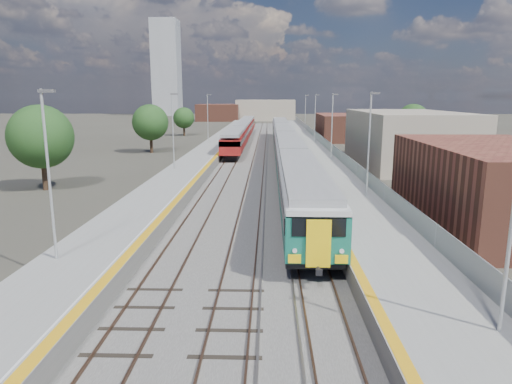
{
  "coord_description": "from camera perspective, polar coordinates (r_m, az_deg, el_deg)",
  "views": [
    {
      "loc": [
        -0.62,
        -11.26,
        8.2
      ],
      "look_at": [
        -1.45,
        17.26,
        2.2
      ],
      "focal_mm": 32.0,
      "sensor_mm": 36.0,
      "label": 1
    }
  ],
  "objects": [
    {
      "name": "platform_left",
      "position": [
        64.76,
        -5.84,
        5.0
      ],
      "size": [
        4.3,
        155.0,
        8.52
      ],
      "color": "slate",
      "rests_on": "ground"
    },
    {
      "name": "tree_d",
      "position": [
        81.37,
        18.99,
        8.56
      ],
      "size": [
        5.16,
        5.16,
        7.0
      ],
      "color": "#382619",
      "rests_on": "ground"
    },
    {
      "name": "green_train",
      "position": [
        59.21,
        3.73,
        6.07
      ],
      "size": [
        2.89,
        80.46,
        3.18
      ],
      "color": "black",
      "rests_on": "ground"
    },
    {
      "name": "tracks",
      "position": [
        65.94,
        0.76,
        4.82
      ],
      "size": [
        8.96,
        160.0,
        0.17
      ],
      "color": "#4C3323",
      "rests_on": "ground"
    },
    {
      "name": "platform_right",
      "position": [
        64.48,
        6.94,
        4.96
      ],
      "size": [
        4.7,
        155.0,
        8.52
      ],
      "color": "slate",
      "rests_on": "ground"
    },
    {
      "name": "red_train",
      "position": [
        83.86,
        -1.69,
        7.65
      ],
      "size": [
        2.73,
        55.42,
        3.45
      ],
      "color": "black",
      "rests_on": "ground"
    },
    {
      "name": "buildings",
      "position": [
        150.89,
        -5.12,
        12.78
      ],
      "size": [
        72.0,
        185.5,
        40.0
      ],
      "color": "brown",
      "rests_on": "ground"
    },
    {
      "name": "ground",
      "position": [
        61.81,
        2.24,
        4.24
      ],
      "size": [
        320.0,
        320.0,
        0.0
      ],
      "primitive_type": "plane",
      "color": "#47443A",
      "rests_on": "ground"
    },
    {
      "name": "tree_a",
      "position": [
        44.21,
        -25.3,
        6.25
      ],
      "size": [
        5.55,
        5.55,
        7.52
      ],
      "color": "#382619",
      "rests_on": "ground"
    },
    {
      "name": "ballast_bed",
      "position": [
        64.3,
        0.2,
        4.57
      ],
      "size": [
        10.5,
        155.0,
        0.06
      ],
      "primitive_type": "cube",
      "color": "#565451",
      "rests_on": "ground"
    },
    {
      "name": "tree_b",
      "position": [
        69.14,
        -13.07,
        8.47
      ],
      "size": [
        5.23,
        5.23,
        7.08
      ],
      "color": "#382619",
      "rests_on": "ground"
    },
    {
      "name": "tree_c",
      "position": [
        98.42,
        -9.02,
        9.13
      ],
      "size": [
        4.39,
        4.39,
        5.95
      ],
      "color": "#382619",
      "rests_on": "ground"
    }
  ]
}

